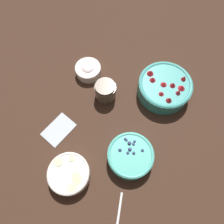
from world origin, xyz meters
TOP-DOWN VIEW (x-y plane):
  - ground_plane at (0.00, 0.00)m, footprint 4.00×4.00m
  - bowl_strawberries at (-0.22, 0.17)m, footprint 0.23×0.23m
  - bowl_blueberries at (0.11, 0.10)m, footprint 0.18×0.18m
  - bowl_bananas at (0.23, -0.11)m, footprint 0.16×0.16m
  - bowl_cream at (-0.23, -0.18)m, footprint 0.12×0.12m
  - jar_chocolate at (-0.14, -0.07)m, footprint 0.09×0.09m
  - napkin at (0.07, -0.22)m, footprint 0.16×0.14m
  - spoon at (0.34, 0.11)m, footprint 0.14×0.03m

SIDE VIEW (x-z plane):
  - ground_plane at x=0.00m, z-range 0.00..0.00m
  - napkin at x=0.07m, z-range 0.00..0.01m
  - spoon at x=0.34m, z-range 0.00..0.01m
  - bowl_cream at x=-0.23m, z-range 0.00..0.06m
  - bowl_bananas at x=0.23m, z-range 0.00..0.06m
  - bowl_blueberries at x=0.11m, z-range 0.00..0.07m
  - jar_chocolate at x=-0.14m, z-range 0.00..0.08m
  - bowl_strawberries at x=-0.22m, z-range 0.00..0.09m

